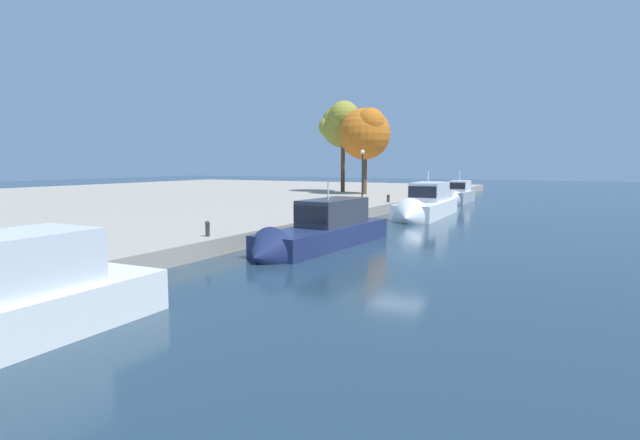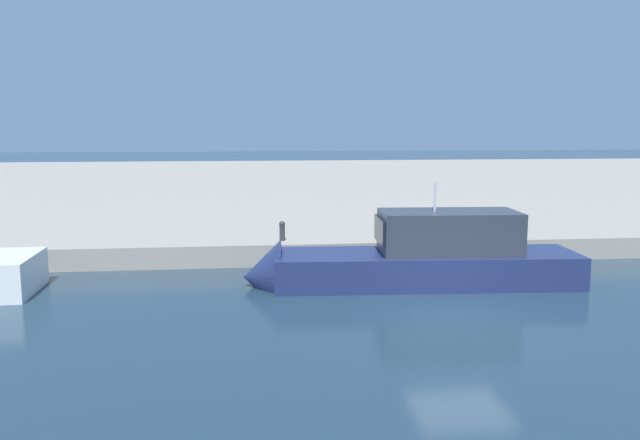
# 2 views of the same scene
# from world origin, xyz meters

# --- Properties ---
(ground_plane) EXTENTS (220.00, 220.00, 0.00)m
(ground_plane) POSITION_xyz_m (0.00, 0.00, 0.00)
(ground_plane) COLOR #1E3342
(motor_yacht_2) EXTENTS (10.74, 3.00, 4.13)m
(motor_yacht_2) POSITION_xyz_m (-0.43, 3.90, 0.66)
(motor_yacht_2) COLOR navy
(motor_yacht_2) RESTS_ON ground_plane
(motor_yacht_3) EXTENTS (10.99, 3.21, 4.50)m
(motor_yacht_3) POSITION_xyz_m (16.15, 3.42, 0.79)
(motor_yacht_3) COLOR white
(motor_yacht_3) RESTS_ON ground_plane
(motor_yacht_4) EXTENTS (7.66, 2.38, 4.16)m
(motor_yacht_4) POSITION_xyz_m (31.88, 4.51, 0.66)
(motor_yacht_4) COLOR #9EA3A8
(motor_yacht_4) RESTS_ON ground_plane
(mooring_bollard_0) EXTENTS (0.23, 0.23, 0.74)m
(mooring_bollard_0) POSITION_xyz_m (-4.29, 7.83, 1.19)
(mooring_bollard_0) COLOR #2D2D33
(mooring_bollard_0) RESTS_ON dock_promenade
(mooring_bollard_1) EXTENTS (0.28, 0.28, 0.68)m
(mooring_bollard_1) POSITION_xyz_m (19.41, 7.68, 1.16)
(mooring_bollard_1) COLOR #2D2D33
(mooring_bollard_1) RESTS_ON dock_promenade
(lamp_post) EXTENTS (0.36, 0.36, 4.49)m
(lamp_post) POSITION_xyz_m (16.63, 8.96, 3.36)
(lamp_post) COLOR black
(lamp_post) RESTS_ON dock_promenade
(tree_0) EXTENTS (5.59, 5.13, 10.46)m
(tree_0) POSITION_xyz_m (31.75, 18.04, 8.71)
(tree_0) COLOR #4C3823
(tree_0) RESTS_ON dock_promenade
(tree_1) EXTENTS (5.57, 5.57, 9.33)m
(tree_1) POSITION_xyz_m (28.97, 13.99, 7.51)
(tree_1) COLOR #4C3823
(tree_1) RESTS_ON dock_promenade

